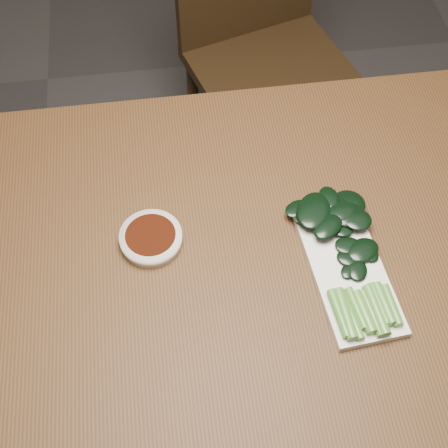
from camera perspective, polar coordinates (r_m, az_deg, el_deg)
The scene contains 6 objects.
ground at distance 1.82m, azimuth 1.09°, elevation -14.70°, with size 6.00×6.00×0.00m, color #2F2C2C.
table at distance 1.20m, azimuth 1.61°, elevation -3.87°, with size 1.40×0.80×0.75m.
chair_far at distance 1.91m, azimuth 3.73°, elevation 16.00°, with size 0.55×0.55×0.89m.
sauce_bowl at distance 1.14m, azimuth -6.69°, elevation -1.30°, with size 0.11×0.11×0.03m.
serving_plate at distance 1.13m, azimuth 11.07°, elevation -3.78°, with size 0.15×0.31×0.01m.
gai_lan at distance 1.12m, azimuth 11.23°, elevation -2.37°, with size 0.17×0.31×0.03m.
Camera 1 is at (-0.11, -0.59, 1.71)m, focal length 50.00 mm.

